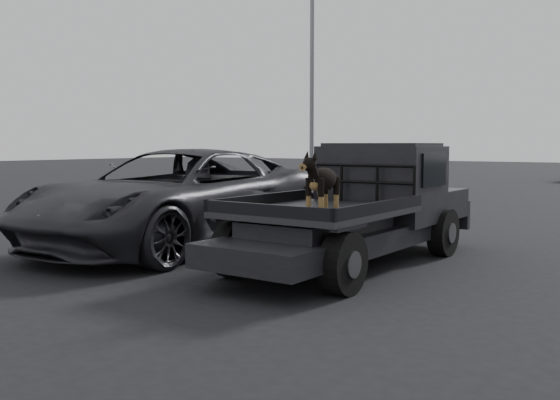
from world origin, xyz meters
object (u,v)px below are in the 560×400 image
Objects in this scene: flatbed_ute at (352,234)px; dog at (323,184)px; parked_suv at (178,198)px; floodlight_near at (312,16)px.

dog reaches higher than flatbed_ute.
floodlight_near reaches higher than parked_suv.
parked_suv is 16.98m from floodlight_near.
parked_suv is (-3.30, -0.26, 0.39)m from flatbed_ute.
floodlight_near is (-6.47, 14.42, 6.21)m from parked_suv.
parked_suv reaches higher than dog.
flatbed_ute is 3.33m from parked_suv.
parked_suv is at bearing -65.84° from floodlight_near.
dog is 0.06× the size of floodlight_near.
flatbed_ute is 0.42× the size of floodlight_near.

